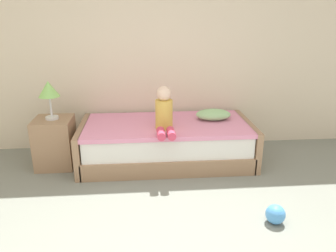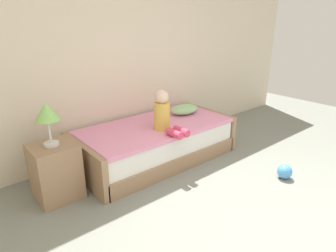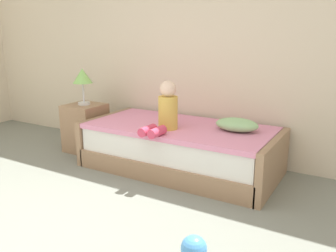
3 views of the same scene
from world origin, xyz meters
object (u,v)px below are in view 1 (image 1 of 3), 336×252
Objects in this scene: nightstand at (55,143)px; child_figure at (164,113)px; toy_ball at (275,214)px; pillow at (213,115)px; table_lamp at (49,91)px; bed at (166,142)px.

child_figure is (1.31, -0.20, 0.40)m from nightstand.
toy_ball is (0.91, -1.16, -0.62)m from child_figure.
pillow is 2.51× the size of toy_ball.
pillow is 1.58m from toy_ball.
toy_ball is at bearing -80.08° from pillow.
toy_ball is (2.21, -1.36, -0.85)m from table_lamp.
toy_ball is at bearing -52.04° from child_figure.
child_figure is 1.60m from toy_ball.
child_figure reaches higher than pillow.
pillow is at bearing 99.92° from toy_ball.
table_lamp is at bearing 171.21° from child_figure.
table_lamp is at bearing -178.89° from bed.
child_figure reaches higher than bed.
nightstand is at bearing -178.89° from bed.
pillow is (0.60, 0.10, 0.32)m from bed.
table_lamp is 1.99m from pillow.
bed reaches higher than toy_ball.
pillow is at bearing 9.40° from bed.
child_figure reaches higher than nightstand.
nightstand is at bearing 0.00° from table_lamp.
table_lamp is 1.02× the size of pillow.
table_lamp reaches higher than bed.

